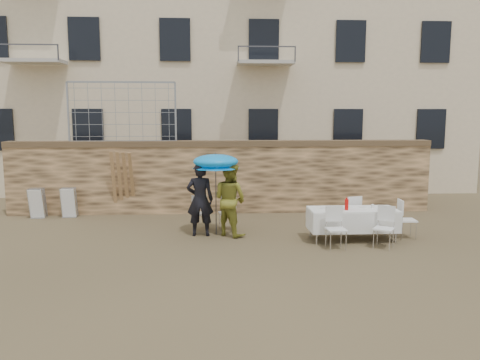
{
  "coord_description": "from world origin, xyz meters",
  "views": [
    {
      "loc": [
        -0.28,
        -9.43,
        3.02
      ],
      "look_at": [
        0.4,
        2.2,
        1.4
      ],
      "focal_mm": 35.0,
      "sensor_mm": 36.0,
      "label": 1
    }
  ],
  "objects": [
    {
      "name": "table_chair_front_right",
      "position": [
        3.6,
        0.75,
        0.48
      ],
      "size": [
        0.67,
        0.67,
        0.96
      ],
      "primitive_type": null,
      "rotation": [
        0.0,
        0.0,
        -0.59
      ],
      "color": "white",
      "rests_on": "ground"
    },
    {
      "name": "apartment_building",
      "position": [
        0.0,
        12.0,
        7.5
      ],
      "size": [
        20.0,
        8.0,
        15.0
      ],
      "primitive_type": "cube",
      "color": "beige",
      "rests_on": "ground"
    },
    {
      "name": "banquet_table",
      "position": [
        3.1,
        1.5,
        0.73
      ],
      "size": [
        2.1,
        0.85,
        0.78
      ],
      "color": "white",
      "rests_on": "ground"
    },
    {
      "name": "chair_stack_right",
      "position": [
        -4.54,
        4.54,
        0.46
      ],
      "size": [
        0.46,
        0.32,
        0.92
      ],
      "primitive_type": null,
      "color": "white",
      "rests_on": "ground"
    },
    {
      "name": "ground",
      "position": [
        0.0,
        0.0,
        0.0
      ],
      "size": [
        80.0,
        80.0,
        0.0
      ],
      "primitive_type": "plane",
      "color": "brown",
      "rests_on": "ground"
    },
    {
      "name": "couple_chair_right",
      "position": [
        0.09,
        2.67,
        0.48
      ],
      "size": [
        0.55,
        0.55,
        0.96
      ],
      "primitive_type": null,
      "rotation": [
        0.0,
        0.0,
        3.3
      ],
      "color": "white",
      "rests_on": "ground"
    },
    {
      "name": "wood_planks",
      "position": [
        -2.94,
        4.61,
        1.0
      ],
      "size": [
        0.7,
        0.2,
        2.0
      ],
      "primitive_type": null,
      "color": "#A37749",
      "rests_on": "ground"
    },
    {
      "name": "stone_wall",
      "position": [
        0.0,
        5.0,
        1.1
      ],
      "size": [
        13.0,
        0.5,
        2.2
      ],
      "primitive_type": "cube",
      "color": "#927049",
      "rests_on": "ground"
    },
    {
      "name": "chain_link_fence",
      "position": [
        -3.0,
        5.0,
        3.1
      ],
      "size": [
        3.2,
        0.06,
        1.8
      ],
      "primitive_type": null,
      "color": "gray",
      "rests_on": "stone_wall"
    },
    {
      "name": "man_suit",
      "position": [
        -0.61,
        2.12,
        0.92
      ],
      "size": [
        0.69,
        0.47,
        1.84
      ],
      "primitive_type": "imported",
      "rotation": [
        0.0,
        0.0,
        3.1
      ],
      "color": "black",
      "rests_on": "ground"
    },
    {
      "name": "table_chair_side",
      "position": [
        4.5,
        1.6,
        0.48
      ],
      "size": [
        0.51,
        0.51,
        0.96
      ],
      "primitive_type": null,
      "rotation": [
        0.0,
        0.0,
        1.52
      ],
      "color": "white",
      "rests_on": "ground"
    },
    {
      "name": "couple_chair_left",
      "position": [
        -0.61,
        2.67,
        0.48
      ],
      "size": [
        0.55,
        0.55,
        0.96
      ],
      "primitive_type": null,
      "rotation": [
        0.0,
        0.0,
        2.99
      ],
      "color": "white",
      "rests_on": "ground"
    },
    {
      "name": "woman_dress",
      "position": [
        0.14,
        2.12,
        0.92
      ],
      "size": [
        1.13,
        1.12,
        1.84
      ],
      "primitive_type": "imported",
      "rotation": [
        0.0,
        0.0,
        2.41
      ],
      "color": "#AAA734",
      "rests_on": "ground"
    },
    {
      "name": "table_chair_back",
      "position": [
        3.3,
        2.3,
        0.48
      ],
      "size": [
        0.57,
        0.57,
        0.96
      ],
      "primitive_type": null,
      "rotation": [
        0.0,
        0.0,
        3.35
      ],
      "color": "white",
      "rests_on": "ground"
    },
    {
      "name": "chair_stack_left",
      "position": [
        -5.44,
        4.54,
        0.46
      ],
      "size": [
        0.46,
        0.4,
        0.92
      ],
      "primitive_type": null,
      "color": "white",
      "rests_on": "ground"
    },
    {
      "name": "table_chair_front_left",
      "position": [
        2.5,
        0.75,
        0.48
      ],
      "size": [
        0.51,
        0.51,
        0.96
      ],
      "primitive_type": null,
      "rotation": [
        0.0,
        0.0,
        0.06
      ],
      "color": "white",
      "rests_on": "ground"
    },
    {
      "name": "soda_bottle",
      "position": [
        2.9,
        1.35,
        0.91
      ],
      "size": [
        0.09,
        0.09,
        0.26
      ],
      "primitive_type": "cylinder",
      "color": "red",
      "rests_on": "banquet_table"
    },
    {
      "name": "umbrella",
      "position": [
        -0.21,
        2.22,
        1.81
      ],
      "size": [
        1.19,
        1.19,
        1.92
      ],
      "color": "#3F3F44",
      "rests_on": "ground"
    }
  ]
}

